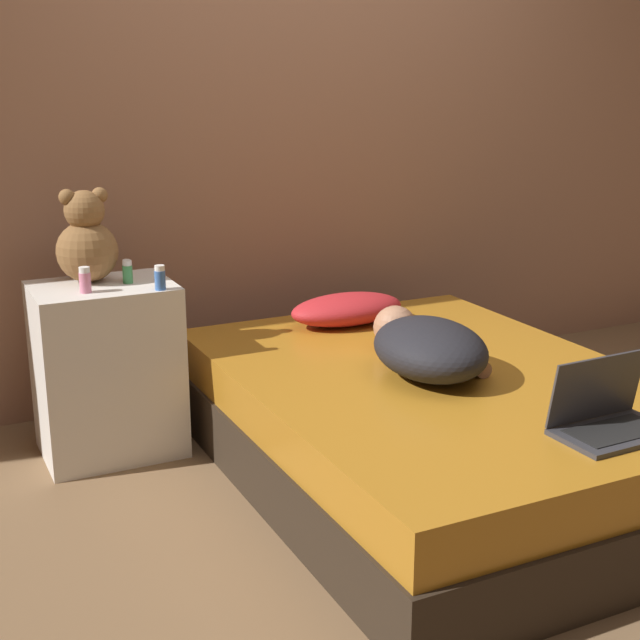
{
  "coord_description": "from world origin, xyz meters",
  "views": [
    {
      "loc": [
        -1.7,
        -2.51,
        1.45
      ],
      "look_at": [
        -0.35,
        0.24,
        0.58
      ],
      "focal_mm": 50.0,
      "sensor_mm": 36.0,
      "label": 1
    }
  ],
  "objects_px": {
    "person_lying": "(427,346)",
    "bottle_green": "(128,272)",
    "pillow": "(347,309)",
    "bottle_blue": "(160,278)",
    "bottle_pink": "(85,280)",
    "teddy_bear": "(87,242)",
    "laptop": "(608,416)",
    "bottle_orange": "(127,270)"
  },
  "relations": [
    {
      "from": "bottle_blue",
      "to": "bottle_green",
      "type": "height_order",
      "value": "bottle_blue"
    },
    {
      "from": "teddy_bear",
      "to": "bottle_green",
      "type": "height_order",
      "value": "teddy_bear"
    },
    {
      "from": "bottle_pink",
      "to": "bottle_green",
      "type": "relative_size",
      "value": 1.09
    },
    {
      "from": "person_lying",
      "to": "bottle_orange",
      "type": "relative_size",
      "value": 8.6
    },
    {
      "from": "pillow",
      "to": "person_lying",
      "type": "bearing_deg",
      "value": -93.17
    },
    {
      "from": "bottle_blue",
      "to": "bottle_green",
      "type": "distance_m",
      "value": 0.18
    },
    {
      "from": "person_lying",
      "to": "bottle_pink",
      "type": "relative_size",
      "value": 7.35
    },
    {
      "from": "laptop",
      "to": "bottle_pink",
      "type": "xyz_separation_m",
      "value": [
        -1.25,
        1.33,
        0.26
      ]
    },
    {
      "from": "person_lying",
      "to": "bottle_pink",
      "type": "xyz_separation_m",
      "value": [
        -1.05,
        0.63,
        0.22
      ]
    },
    {
      "from": "person_lying",
      "to": "teddy_bear",
      "type": "distance_m",
      "value": 1.32
    },
    {
      "from": "laptop",
      "to": "person_lying",
      "type": "bearing_deg",
      "value": 103.92
    },
    {
      "from": "pillow",
      "to": "bottle_blue",
      "type": "relative_size",
      "value": 5.56
    },
    {
      "from": "pillow",
      "to": "person_lying",
      "type": "relative_size",
      "value": 0.73
    },
    {
      "from": "laptop",
      "to": "bottle_blue",
      "type": "distance_m",
      "value": 1.62
    },
    {
      "from": "bottle_blue",
      "to": "laptop",
      "type": "bearing_deg",
      "value": -51.57
    },
    {
      "from": "bottle_pink",
      "to": "bottle_orange",
      "type": "bearing_deg",
      "value": 34.26
    },
    {
      "from": "pillow",
      "to": "bottle_pink",
      "type": "relative_size",
      "value": 5.37
    },
    {
      "from": "pillow",
      "to": "laptop",
      "type": "xyz_separation_m",
      "value": [
        0.15,
        -1.37,
        -0.01
      ]
    },
    {
      "from": "pillow",
      "to": "person_lying",
      "type": "height_order",
      "value": "person_lying"
    },
    {
      "from": "bottle_blue",
      "to": "bottle_green",
      "type": "xyz_separation_m",
      "value": [
        -0.08,
        0.16,
        -0.0
      ]
    },
    {
      "from": "teddy_bear",
      "to": "bottle_blue",
      "type": "bearing_deg",
      "value": -50.09
    },
    {
      "from": "laptop",
      "to": "bottle_blue",
      "type": "xyz_separation_m",
      "value": [
        -0.99,
        1.25,
        0.26
      ]
    },
    {
      "from": "bottle_orange",
      "to": "pillow",
      "type": "bearing_deg",
      "value": -4.99
    },
    {
      "from": "person_lying",
      "to": "teddy_bear",
      "type": "bearing_deg",
      "value": 150.65
    },
    {
      "from": "teddy_bear",
      "to": "bottle_blue",
      "type": "xyz_separation_m",
      "value": [
        0.21,
        -0.25,
        -0.11
      ]
    },
    {
      "from": "teddy_bear",
      "to": "pillow",
      "type": "bearing_deg",
      "value": -6.73
    },
    {
      "from": "person_lying",
      "to": "bottle_green",
      "type": "bearing_deg",
      "value": 150.24
    },
    {
      "from": "pillow",
      "to": "bottle_pink",
      "type": "bearing_deg",
      "value": -177.61
    },
    {
      "from": "person_lying",
      "to": "bottle_green",
      "type": "relative_size",
      "value": 8.0
    },
    {
      "from": "bottle_orange",
      "to": "bottle_pink",
      "type": "bearing_deg",
      "value": -145.74
    },
    {
      "from": "bottle_orange",
      "to": "bottle_pink",
      "type": "xyz_separation_m",
      "value": [
        -0.18,
        -0.12,
        0.01
      ]
    },
    {
      "from": "laptop",
      "to": "bottle_orange",
      "type": "distance_m",
      "value": 1.82
    },
    {
      "from": "bottle_pink",
      "to": "bottle_blue",
      "type": "bearing_deg",
      "value": -16.87
    },
    {
      "from": "bottle_orange",
      "to": "bottle_pink",
      "type": "distance_m",
      "value": 0.22
    },
    {
      "from": "bottle_pink",
      "to": "teddy_bear",
      "type": "bearing_deg",
      "value": 73.91
    },
    {
      "from": "bottle_blue",
      "to": "bottle_orange",
      "type": "bearing_deg",
      "value": 109.34
    },
    {
      "from": "bottle_blue",
      "to": "bottle_green",
      "type": "bearing_deg",
      "value": 117.0
    },
    {
      "from": "pillow",
      "to": "laptop",
      "type": "height_order",
      "value": "laptop"
    },
    {
      "from": "bottle_blue",
      "to": "pillow",
      "type": "bearing_deg",
      "value": 8.32
    },
    {
      "from": "teddy_bear",
      "to": "bottle_pink",
      "type": "distance_m",
      "value": 0.21
    },
    {
      "from": "bottle_pink",
      "to": "bottle_blue",
      "type": "relative_size",
      "value": 1.03
    },
    {
      "from": "person_lying",
      "to": "bottle_pink",
      "type": "height_order",
      "value": "bottle_pink"
    }
  ]
}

